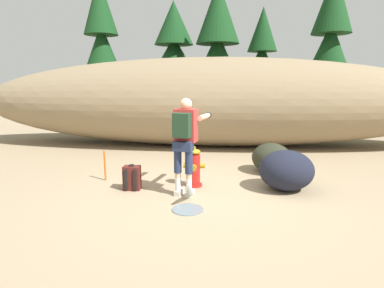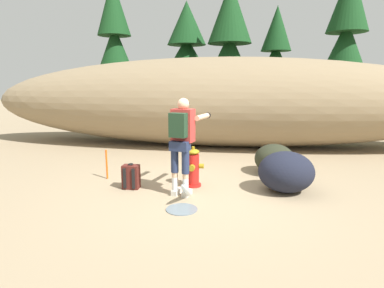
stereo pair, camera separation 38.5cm
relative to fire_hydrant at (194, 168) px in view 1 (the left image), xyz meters
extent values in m
cube|color=#998466|center=(0.21, -0.35, -0.37)|extent=(56.00, 56.00, 0.04)
ellipsoid|color=#897556|center=(0.21, 4.11, 0.99)|extent=(14.76, 3.20, 2.69)
cylinder|color=red|center=(0.00, 0.00, -0.33)|extent=(0.30, 0.30, 0.04)
cylinder|color=red|center=(0.00, 0.00, -0.02)|extent=(0.22, 0.22, 0.57)
ellipsoid|color=#9E8419|center=(0.00, 0.00, 0.31)|extent=(0.24, 0.24, 0.10)
cylinder|color=#9E8419|center=(0.00, 0.00, 0.39)|extent=(0.06, 0.06, 0.05)
cylinder|color=#9E8419|center=(-0.16, 0.00, 0.04)|extent=(0.09, 0.09, 0.09)
cylinder|color=#9E8419|center=(0.16, 0.00, 0.04)|extent=(0.09, 0.09, 0.09)
cylinder|color=#9E8419|center=(0.00, -0.15, 0.04)|extent=(0.11, 0.09, 0.11)
ellipsoid|color=silver|center=(0.00, -0.66, -0.24)|extent=(0.10, 1.05, 0.65)
cylinder|color=slate|center=(0.00, -1.16, -0.34)|extent=(0.49, 0.49, 0.01)
cube|color=beige|center=(-0.22, -0.49, -0.30)|extent=(0.16, 0.28, 0.09)
cylinder|color=white|center=(-0.23, -0.55, -0.14)|extent=(0.10, 0.10, 0.24)
cylinder|color=#DBAD89|center=(-0.23, -0.55, 0.02)|extent=(0.10, 0.10, 0.09)
cylinder|color=#232D4C|center=(-0.23, -0.55, 0.28)|extent=(0.13, 0.13, 0.42)
cube|color=beige|center=(-0.02, -0.54, -0.30)|extent=(0.16, 0.28, 0.09)
cylinder|color=white|center=(-0.04, -0.60, -0.14)|extent=(0.10, 0.10, 0.24)
cylinder|color=#DBAD89|center=(-0.04, -0.60, 0.02)|extent=(0.10, 0.10, 0.09)
cylinder|color=#232D4C|center=(-0.04, -0.60, 0.28)|extent=(0.13, 0.13, 0.42)
cube|color=#232D4C|center=(-0.14, -0.57, 0.53)|extent=(0.36, 0.27, 0.16)
cube|color=#B2332D|center=(-0.11, -0.44, 0.86)|extent=(0.41, 0.32, 0.56)
cube|color=#1E3823|center=(-0.15, -0.64, 0.89)|extent=(0.31, 0.22, 0.40)
sphere|color=#DBAD89|center=(-0.10, -0.42, 1.22)|extent=(0.20, 0.20, 0.20)
cube|color=black|center=(-0.08, -0.34, 1.23)|extent=(0.15, 0.05, 0.04)
cylinder|color=#DBAD89|center=(-0.23, -0.03, 0.98)|extent=(0.22, 0.59, 0.09)
sphere|color=black|center=(-0.17, 0.23, 0.98)|extent=(0.11, 0.11, 0.11)
cylinder|color=#DBAD89|center=(0.19, -0.13, 0.98)|extent=(0.22, 0.59, 0.09)
sphere|color=black|center=(0.26, 0.13, 0.98)|extent=(0.11, 0.11, 0.11)
cube|color=#511E19|center=(-1.11, -0.31, -0.13)|extent=(0.30, 0.20, 0.44)
cube|color=#511E19|center=(-1.11, -0.18, -0.20)|extent=(0.21, 0.06, 0.20)
torus|color=black|center=(-1.11, -0.31, 0.11)|extent=(0.10, 0.10, 0.02)
cube|color=black|center=(-1.19, -0.42, -0.13)|extent=(0.05, 0.03, 0.37)
cube|color=black|center=(-1.03, -0.42, -0.13)|extent=(0.05, 0.03, 0.37)
ellipsoid|color=black|center=(1.68, -0.05, 0.02)|extent=(1.09, 1.04, 0.73)
ellipsoid|color=#282C1D|center=(1.59, 1.10, -0.03)|extent=(0.99, 1.04, 0.64)
cylinder|color=#47331E|center=(-4.45, 7.45, 0.42)|extent=(0.26, 0.26, 1.54)
cone|color=#143D19|center=(-4.45, 7.45, 2.58)|extent=(2.13, 2.13, 2.77)
cone|color=#143D19|center=(-4.45, 7.45, 4.65)|extent=(1.38, 1.38, 2.31)
cylinder|color=#47331E|center=(-1.76, 9.54, 0.51)|extent=(0.33, 0.33, 1.71)
cone|color=#143D19|center=(-1.76, 9.54, 2.54)|extent=(2.79, 2.79, 2.35)
cone|color=#143D19|center=(-1.76, 9.54, 4.30)|extent=(1.81, 1.81, 1.96)
cylinder|color=#47331E|center=(0.29, 8.15, 0.17)|extent=(0.34, 0.34, 1.04)
cone|color=#143D19|center=(0.29, 8.15, 2.18)|extent=(2.81, 2.81, 2.99)
cone|color=#143D19|center=(0.29, 8.15, 4.42)|extent=(1.83, 1.83, 2.49)
cylinder|color=#47331E|center=(2.36, 10.00, 0.33)|extent=(0.26, 0.26, 1.36)
cone|color=#143D19|center=(2.36, 10.00, 2.22)|extent=(2.13, 2.13, 2.42)
cone|color=#143D19|center=(2.36, 10.00, 4.03)|extent=(1.39, 1.39, 2.01)
cylinder|color=#47331E|center=(4.81, 7.98, 0.34)|extent=(0.29, 0.29, 1.38)
cone|color=#143D19|center=(4.81, 7.98, 2.51)|extent=(2.39, 2.39, 2.96)
cone|color=#143D19|center=(4.81, 7.98, 4.73)|extent=(1.56, 1.56, 2.47)
cylinder|color=#E55914|center=(-1.80, 0.19, -0.05)|extent=(0.04, 0.04, 0.60)
camera|label=1|loc=(0.48, -5.74, 1.57)|focal=29.69mm
camera|label=2|loc=(0.87, -5.69, 1.57)|focal=29.69mm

